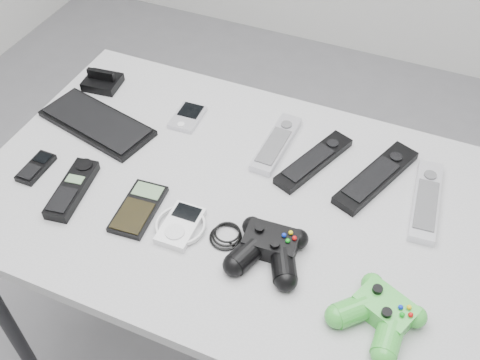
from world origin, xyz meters
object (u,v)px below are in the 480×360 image
at_px(remote_silver_a, 277,143).
at_px(cordless_handset, 72,189).
at_px(pda_keyboard, 97,123).
at_px(remote_black_b, 376,177).
at_px(mp3_player, 180,225).
at_px(controller_black, 269,247).
at_px(desk, 236,213).
at_px(calculator, 138,208).
at_px(remote_silver_b, 426,200).
at_px(mobile_phone, 36,167).
at_px(remote_black_a, 314,161).
at_px(controller_green, 380,313).
at_px(pda, 187,117).

distance_m(remote_silver_a, cordless_handset, 0.48).
distance_m(pda_keyboard, remote_black_b, 0.69).
height_order(mp3_player, controller_black, controller_black).
distance_m(desk, calculator, 0.23).
bearing_deg(remote_silver_b, mobile_phone, -168.54).
xyz_separation_m(desk, controller_black, (0.13, -0.13, 0.09)).
distance_m(remote_silver_a, remote_black_a, 0.10).
bearing_deg(desk, controller_green, -26.75).
bearing_deg(cordless_handset, remote_black_a, 23.93).
bearing_deg(remote_silver_b, controller_green, -99.98).
height_order(pda, remote_silver_a, remote_silver_a).
height_order(remote_black_b, remote_silver_b, same).
relative_size(desk, cordless_handset, 6.71).
relative_size(pda_keyboard, pda, 2.91).
bearing_deg(desk, pda_keyboard, 169.70).
distance_m(pda_keyboard, remote_silver_a, 0.45).
height_order(pda, controller_green, controller_green).
bearing_deg(controller_black, mp3_player, 178.57).
distance_m(remote_black_b, mp3_player, 0.45).
bearing_deg(remote_silver_a, controller_black, -70.54).
xyz_separation_m(pda_keyboard, mp3_player, (0.34, -0.21, 0.00)).
distance_m(calculator, controller_black, 0.30).
relative_size(pda_keyboard, remote_black_b, 1.16).
height_order(pda, remote_black_a, remote_black_a).
bearing_deg(pda, mp3_player, -67.96).
bearing_deg(pda_keyboard, remote_silver_a, 26.12).
relative_size(pda, remote_silver_b, 0.43).
bearing_deg(controller_black, remote_silver_a, 103.86).
bearing_deg(mobile_phone, calculator, -3.16).
bearing_deg(controller_green, pda, 170.25).
distance_m(pda_keyboard, mobile_phone, 0.19).
distance_m(pda, controller_green, 0.69).
bearing_deg(remote_black_b, pda, -161.21).
distance_m(mobile_phone, cordless_handset, 0.12).
relative_size(desk, controller_green, 7.29).
xyz_separation_m(remote_silver_a, mobile_phone, (-0.48, -0.29, -0.00)).
relative_size(remote_silver_b, controller_green, 1.48).
bearing_deg(pda, pda_keyboard, -153.40).
bearing_deg(remote_silver_b, remote_silver_a, 168.25).
xyz_separation_m(mp3_player, controller_green, (0.43, -0.05, 0.02)).
relative_size(calculator, mp3_player, 1.32).
bearing_deg(calculator, remote_black_a, 38.57).
bearing_deg(remote_silver_a, calculator, -121.61).
xyz_separation_m(remote_silver_a, remote_black_a, (0.10, -0.02, 0.00)).
bearing_deg(desk, mp3_player, -115.87).
distance_m(remote_black_a, controller_black, 0.28).
bearing_deg(pda_keyboard, mobile_phone, -89.60).
xyz_separation_m(remote_black_a, calculator, (-0.30, -0.29, -0.00)).
relative_size(remote_silver_a, remote_black_a, 0.92).
relative_size(pda_keyboard, calculator, 1.95).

